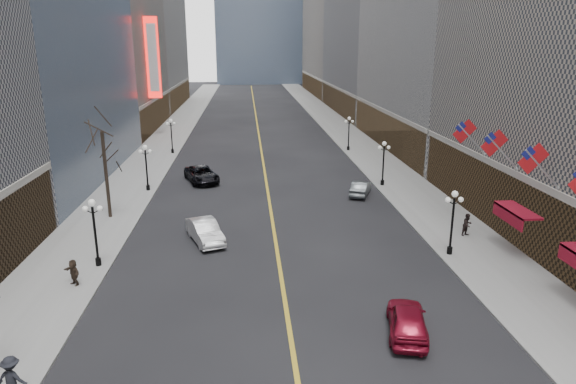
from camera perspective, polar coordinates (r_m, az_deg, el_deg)
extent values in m
cube|color=gray|center=(74.83, 7.77, 5.23)|extent=(6.00, 230.00, 0.15)
cube|color=gray|center=(74.09, -13.97, 4.79)|extent=(6.00, 230.00, 0.15)
cube|color=gold|center=(82.98, -3.26, 6.38)|extent=(0.25, 200.00, 0.02)
cube|color=#46372E|center=(38.63, 27.47, -3.02)|extent=(2.80, 41.00, 5.00)
cube|color=#46372E|center=(73.57, 11.55, 6.86)|extent=(2.80, 35.00, 5.00)
cube|color=#46372E|center=(110.26, 6.10, 10.10)|extent=(2.80, 39.00, 5.00)
cube|color=#46372E|center=(152.55, 3.09, 11.83)|extent=(2.80, 45.00, 5.00)
cube|color=#46372E|center=(90.99, -15.20, 8.36)|extent=(2.80, 29.00, 5.00)
cube|color=#46372E|center=(124.38, -12.45, 10.50)|extent=(2.80, 37.00, 5.00)
cylinder|color=black|center=(37.21, 17.52, -6.20)|extent=(0.36, 0.36, 0.50)
cylinder|color=black|center=(36.61, 17.75, -3.66)|extent=(0.16, 0.16, 4.00)
sphere|color=white|center=(35.92, 18.06, -0.21)|extent=(0.44, 0.44, 0.44)
sphere|color=white|center=(35.86, 17.34, -0.84)|extent=(0.36, 0.36, 0.36)
sphere|color=white|center=(36.21, 18.66, -0.80)|extent=(0.36, 0.36, 0.36)
cylinder|color=black|center=(53.40, 10.44, 1.05)|extent=(0.36, 0.36, 0.50)
cylinder|color=black|center=(52.98, 10.53, 2.87)|extent=(0.16, 0.16, 4.00)
sphere|color=white|center=(52.51, 10.66, 5.32)|extent=(0.44, 0.44, 0.44)
sphere|color=white|center=(52.47, 10.16, 4.89)|extent=(0.36, 0.36, 0.36)
sphere|color=white|center=(52.71, 11.11, 4.89)|extent=(0.36, 0.36, 0.36)
cylinder|color=black|center=(70.48, 6.71, 4.86)|extent=(0.36, 0.36, 0.50)
cylinder|color=black|center=(70.16, 6.76, 6.26)|extent=(0.16, 0.16, 4.00)
sphere|color=white|center=(69.80, 6.82, 8.12)|extent=(0.44, 0.44, 0.44)
sphere|color=white|center=(69.77, 6.45, 7.80)|extent=(0.36, 0.36, 0.36)
sphere|color=white|center=(69.95, 7.18, 7.79)|extent=(0.36, 0.36, 0.36)
cylinder|color=black|center=(35.95, -20.33, -7.28)|extent=(0.36, 0.36, 0.50)
cylinder|color=black|center=(35.32, -20.60, -4.67)|extent=(0.16, 0.16, 4.00)
sphere|color=white|center=(34.61, -20.97, -1.10)|extent=(0.44, 0.44, 0.44)
sphere|color=white|center=(34.85, -21.62, -1.74)|extent=(0.36, 0.36, 0.36)
sphere|color=white|center=(34.60, -20.19, -1.72)|extent=(0.36, 0.36, 0.36)
cylinder|color=black|center=(52.53, -15.29, 0.48)|extent=(0.36, 0.36, 0.50)
cylinder|color=black|center=(52.10, -15.43, 2.33)|extent=(0.16, 0.16, 4.00)
sphere|color=white|center=(51.62, -15.62, 4.81)|extent=(0.44, 0.44, 0.44)
sphere|color=white|center=(51.79, -16.08, 4.36)|extent=(0.36, 0.36, 0.36)
sphere|color=white|center=(51.62, -15.09, 4.40)|extent=(0.36, 0.36, 0.36)
cylinder|color=black|center=(69.82, -12.71, 4.47)|extent=(0.36, 0.36, 0.50)
cylinder|color=black|center=(69.50, -12.80, 5.88)|extent=(0.16, 0.16, 4.00)
sphere|color=white|center=(69.14, -12.92, 7.75)|extent=(0.44, 0.44, 0.44)
sphere|color=white|center=(69.26, -13.27, 7.41)|extent=(0.36, 0.36, 0.36)
sphere|color=white|center=(69.13, -12.52, 7.44)|extent=(0.36, 0.36, 0.36)
cylinder|color=#B2B2B7|center=(34.57, 26.41, 2.30)|extent=(2.49, 0.12, 2.49)
cube|color=red|center=(34.11, 25.60, 3.36)|extent=(1.94, 0.04, 1.94)
cube|color=navy|center=(33.87, 25.16, 3.94)|extent=(0.88, 0.06, 0.88)
cylinder|color=#B2B2B7|center=(38.83, 22.72, 4.10)|extent=(2.49, 0.12, 2.49)
cube|color=red|center=(38.42, 21.96, 5.06)|extent=(1.94, 0.04, 1.94)
cube|color=navy|center=(38.20, 21.54, 5.58)|extent=(0.88, 0.06, 0.88)
cylinder|color=#B2B2B7|center=(43.25, 19.76, 5.52)|extent=(2.49, 0.12, 2.49)
cube|color=red|center=(42.88, 19.04, 6.39)|extent=(1.94, 0.04, 1.94)
cube|color=navy|center=(42.69, 18.65, 6.86)|extent=(0.88, 0.06, 0.88)
cube|color=maroon|center=(38.21, 24.14, -1.84)|extent=(1.40, 4.00, 0.15)
cube|color=maroon|center=(38.02, 23.21, -2.45)|extent=(0.10, 4.00, 0.90)
cube|color=red|center=(82.96, -14.80, 14.21)|extent=(2.00, 0.50, 12.00)
cube|color=white|center=(82.95, -14.76, 14.22)|extent=(1.40, 0.55, 10.00)
cylinder|color=#2D231C|center=(44.53, -19.55, 1.80)|extent=(0.28, 0.28, 7.20)
imported|color=#BABABC|center=(38.30, -9.20, -4.33)|extent=(3.33, 5.23, 1.63)
imported|color=black|center=(54.83, -9.57, 1.94)|extent=(4.47, 6.46, 1.64)
imported|color=maroon|center=(27.10, 13.12, -13.67)|extent=(2.86, 4.96, 1.59)
imported|color=#464B4D|center=(49.84, 8.07, 0.43)|extent=(2.94, 4.53, 1.41)
imported|color=black|center=(40.85, 19.31, -3.44)|extent=(0.95, 0.78, 1.73)
imported|color=black|center=(24.60, -28.32, -17.78)|extent=(1.35, 0.80, 1.96)
imported|color=#31251B|center=(33.55, -22.74, -8.22)|extent=(1.38, 1.31, 1.60)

